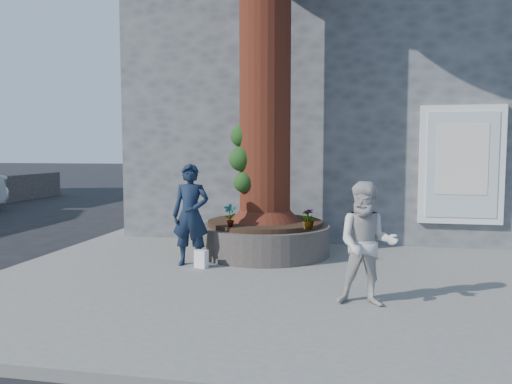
# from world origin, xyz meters

# --- Properties ---
(ground) EXTENTS (120.00, 120.00, 0.00)m
(ground) POSITION_xyz_m (0.00, 0.00, 0.00)
(ground) COLOR black
(ground) RESTS_ON ground
(pavement) EXTENTS (9.00, 8.00, 0.12)m
(pavement) POSITION_xyz_m (1.50, 1.00, 0.06)
(pavement) COLOR slate
(pavement) RESTS_ON ground
(yellow_line) EXTENTS (0.10, 30.00, 0.01)m
(yellow_line) POSITION_xyz_m (-3.05, 1.00, 0.00)
(yellow_line) COLOR yellow
(yellow_line) RESTS_ON ground
(stone_shop) EXTENTS (10.30, 8.30, 6.30)m
(stone_shop) POSITION_xyz_m (2.50, 7.20, 3.16)
(stone_shop) COLOR #4F5254
(stone_shop) RESTS_ON ground
(planter) EXTENTS (2.30, 2.30, 0.60)m
(planter) POSITION_xyz_m (0.80, 2.00, 0.41)
(planter) COLOR black
(planter) RESTS_ON pavement
(man) EXTENTS (0.61, 0.41, 1.64)m
(man) POSITION_xyz_m (-0.21, 0.89, 0.94)
(man) COLOR #111D31
(man) RESTS_ON pavement
(woman) EXTENTS (0.74, 0.59, 1.49)m
(woman) POSITION_xyz_m (2.51, -0.70, 0.86)
(woman) COLOR beige
(woman) RESTS_ON pavement
(shopping_bag) EXTENTS (0.23, 0.17, 0.28)m
(shopping_bag) POSITION_xyz_m (-0.00, 0.76, 0.26)
(shopping_bag) COLOR white
(shopping_bag) RESTS_ON pavement
(plant_a) EXTENTS (0.23, 0.18, 0.38)m
(plant_a) POSITION_xyz_m (0.37, 1.15, 0.91)
(plant_a) COLOR gray
(plant_a) RESTS_ON planter
(plant_b) EXTENTS (0.27, 0.28, 0.37)m
(plant_b) POSITION_xyz_m (0.32, 2.85, 0.91)
(plant_b) COLOR gray
(plant_b) RESTS_ON planter
(plant_c) EXTENTS (0.25, 0.25, 0.33)m
(plant_c) POSITION_xyz_m (1.65, 1.15, 0.89)
(plant_c) COLOR gray
(plant_c) RESTS_ON planter
(plant_d) EXTENTS (0.33, 0.34, 0.28)m
(plant_d) POSITION_xyz_m (1.65, 1.15, 0.86)
(plant_d) COLOR gray
(plant_d) RESTS_ON planter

